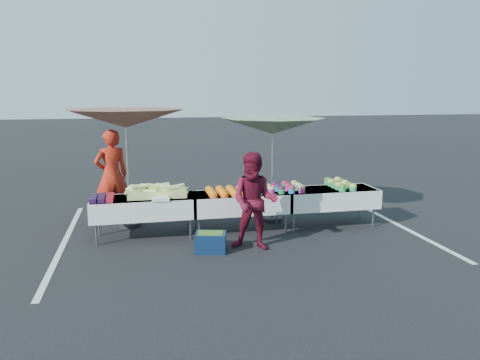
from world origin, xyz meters
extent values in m
plane|color=black|center=(0.00, 0.00, 0.00)|extent=(80.00, 80.00, 0.00)
cube|color=silver|center=(-3.20, 0.00, 0.00)|extent=(0.10, 5.00, 0.00)
cube|color=silver|center=(3.20, 0.00, 0.00)|extent=(0.10, 5.00, 0.00)
cube|color=white|center=(-1.80, 0.00, 0.73)|extent=(1.80, 0.75, 0.04)
cube|color=white|center=(-1.80, 0.00, 0.57)|extent=(1.86, 0.81, 0.36)
cylinder|color=slate|center=(-2.62, -0.29, 0.20)|extent=(0.04, 0.04, 0.39)
cylinder|color=slate|center=(-2.62, 0.29, 0.20)|extent=(0.04, 0.04, 0.39)
cylinder|color=slate|center=(-0.98, -0.29, 0.20)|extent=(0.04, 0.04, 0.39)
cylinder|color=slate|center=(-0.98, 0.29, 0.20)|extent=(0.04, 0.04, 0.39)
cube|color=white|center=(0.00, 0.00, 0.73)|extent=(1.80, 0.75, 0.04)
cube|color=white|center=(0.00, 0.00, 0.57)|extent=(1.86, 0.81, 0.36)
cylinder|color=slate|center=(-0.82, -0.29, 0.20)|extent=(0.04, 0.04, 0.39)
cylinder|color=slate|center=(-0.82, 0.29, 0.20)|extent=(0.04, 0.04, 0.39)
cylinder|color=slate|center=(0.82, -0.29, 0.20)|extent=(0.04, 0.04, 0.39)
cylinder|color=slate|center=(0.82, 0.29, 0.20)|extent=(0.04, 0.04, 0.39)
cube|color=white|center=(1.80, 0.00, 0.73)|extent=(1.80, 0.75, 0.04)
cube|color=white|center=(1.80, 0.00, 0.57)|extent=(1.86, 0.81, 0.36)
cylinder|color=slate|center=(0.98, -0.29, 0.20)|extent=(0.04, 0.04, 0.39)
cylinder|color=slate|center=(0.98, 0.29, 0.20)|extent=(0.04, 0.04, 0.39)
cylinder|color=slate|center=(2.62, -0.29, 0.20)|extent=(0.04, 0.04, 0.39)
cylinder|color=slate|center=(2.62, 0.29, 0.20)|extent=(0.04, 0.04, 0.39)
cube|color=black|center=(-2.65, -0.27, 0.79)|extent=(0.12, 0.12, 0.08)
cube|color=black|center=(-2.65, -0.13, 0.79)|extent=(0.12, 0.12, 0.08)
cube|color=black|center=(-2.65, 0.01, 0.79)|extent=(0.12, 0.12, 0.08)
cube|color=black|center=(-2.65, 0.15, 0.79)|extent=(0.12, 0.12, 0.08)
cube|color=black|center=(-2.51, -0.27, 0.79)|extent=(0.12, 0.12, 0.08)
cube|color=black|center=(-2.51, -0.13, 0.79)|extent=(0.12, 0.12, 0.08)
cube|color=black|center=(-2.51, 0.01, 0.79)|extent=(0.12, 0.12, 0.08)
cube|color=black|center=(-2.51, 0.15, 0.79)|extent=(0.12, 0.12, 0.08)
cube|color=maroon|center=(-2.37, -0.27, 0.79)|extent=(0.12, 0.12, 0.08)
cube|color=maroon|center=(-2.37, -0.13, 0.79)|extent=(0.12, 0.12, 0.08)
cube|color=maroon|center=(-2.37, 0.01, 0.79)|extent=(0.12, 0.12, 0.08)
cube|color=maroon|center=(-2.37, 0.15, 0.79)|extent=(0.12, 0.12, 0.08)
cube|color=#B6C364|center=(-1.55, 0.05, 0.82)|extent=(1.05, 0.55, 0.14)
cylinder|color=#B6C364|center=(-1.25, 0.20, 0.85)|extent=(0.27, 0.09, 0.10)
cylinder|color=#B6C364|center=(-1.93, 0.10, 0.92)|extent=(0.27, 0.14, 0.07)
cylinder|color=#B6C364|center=(-1.44, -0.06, 0.97)|extent=(0.27, 0.14, 0.09)
cylinder|color=#B6C364|center=(-1.97, 0.08, 0.87)|extent=(0.27, 0.15, 0.10)
cylinder|color=#B6C364|center=(-1.73, -0.01, 0.91)|extent=(0.27, 0.15, 0.08)
cylinder|color=#B6C364|center=(-1.59, 0.09, 0.94)|extent=(0.27, 0.10, 0.10)
cylinder|color=#B6C364|center=(-1.59, -0.03, 0.94)|extent=(0.27, 0.07, 0.08)
cylinder|color=#B6C364|center=(-1.68, -0.13, 0.90)|extent=(0.27, 0.14, 0.09)
cylinder|color=#B6C364|center=(-1.71, 0.25, 0.92)|extent=(0.27, 0.12, 0.08)
cylinder|color=#B6C364|center=(-1.09, 0.14, 0.87)|extent=(0.27, 0.16, 0.08)
cylinder|color=#B6C364|center=(-1.86, 0.01, 0.92)|extent=(0.27, 0.11, 0.07)
cylinder|color=#B6C364|center=(-1.64, -0.18, 0.85)|extent=(0.27, 0.10, 0.07)
cylinder|color=#B6C364|center=(-1.44, 0.19, 0.93)|extent=(0.27, 0.12, 0.08)
cylinder|color=#B6C364|center=(-1.98, -0.17, 0.90)|extent=(0.27, 0.15, 0.08)
cylinder|color=#B6C364|center=(-1.89, 0.09, 0.94)|extent=(0.27, 0.10, 0.08)
cylinder|color=#B6C364|center=(-1.34, 0.00, 0.90)|extent=(0.27, 0.16, 0.10)
cylinder|color=#B6C364|center=(-1.83, -0.02, 0.97)|extent=(0.27, 0.12, 0.09)
cylinder|color=#B6C364|center=(-1.28, -0.18, 0.95)|extent=(0.27, 0.09, 0.07)
cylinder|color=#B6C364|center=(-1.22, -0.15, 0.88)|extent=(0.27, 0.10, 0.09)
cylinder|color=#B6C364|center=(-1.30, -0.09, 0.87)|extent=(0.27, 0.12, 0.09)
cylinder|color=#B6C364|center=(-1.45, 0.28, 0.86)|extent=(0.27, 0.10, 0.08)
cylinder|color=#B6C364|center=(-1.17, 0.03, 0.93)|extent=(0.27, 0.14, 0.10)
cylinder|color=#B6C364|center=(-1.24, 0.25, 0.86)|extent=(0.27, 0.12, 0.07)
cylinder|color=#B6C364|center=(-1.30, 0.23, 0.86)|extent=(0.27, 0.07, 0.10)
cylinder|color=#B6C364|center=(-1.13, -0.19, 0.86)|extent=(0.27, 0.09, 0.10)
cylinder|color=#B6C364|center=(-1.87, -0.12, 0.96)|extent=(0.27, 0.17, 0.08)
cube|color=white|center=(-1.50, -0.30, 0.78)|extent=(0.30, 0.25, 0.05)
cylinder|color=#F75A1B|center=(-0.55, -0.28, 0.78)|extent=(0.15, 0.15, 0.05)
ellipsoid|color=#D7500C|center=(-0.55, -0.28, 0.81)|extent=(0.15, 0.15, 0.08)
cylinder|color=#F75A1B|center=(-0.55, -0.10, 0.78)|extent=(0.15, 0.15, 0.05)
ellipsoid|color=#D7500C|center=(-0.55, -0.10, 0.81)|extent=(0.15, 0.15, 0.08)
cylinder|color=#F75A1B|center=(-0.55, 0.08, 0.78)|extent=(0.15, 0.15, 0.05)
ellipsoid|color=#D7500C|center=(-0.55, 0.08, 0.81)|extent=(0.15, 0.15, 0.08)
cylinder|color=#F75A1B|center=(-0.55, 0.26, 0.78)|extent=(0.15, 0.15, 0.05)
ellipsoid|color=#D7500C|center=(-0.55, 0.26, 0.81)|extent=(0.15, 0.15, 0.08)
cylinder|color=#F75A1B|center=(-0.35, -0.28, 0.78)|extent=(0.15, 0.15, 0.05)
ellipsoid|color=#D7500C|center=(-0.35, -0.28, 0.81)|extent=(0.15, 0.15, 0.08)
cylinder|color=#F75A1B|center=(-0.35, -0.10, 0.78)|extent=(0.15, 0.15, 0.05)
ellipsoid|color=#D7500C|center=(-0.35, -0.10, 0.81)|extent=(0.15, 0.15, 0.08)
cylinder|color=#F75A1B|center=(-0.35, 0.08, 0.78)|extent=(0.15, 0.15, 0.05)
ellipsoid|color=#D7500C|center=(-0.35, 0.08, 0.81)|extent=(0.15, 0.15, 0.08)
cylinder|color=#F75A1B|center=(-0.35, 0.26, 0.78)|extent=(0.15, 0.15, 0.05)
ellipsoid|color=#D7500C|center=(-0.35, 0.26, 0.81)|extent=(0.15, 0.15, 0.08)
cylinder|color=#F75A1B|center=(-0.15, -0.28, 0.78)|extent=(0.15, 0.15, 0.05)
ellipsoid|color=#D7500C|center=(-0.15, -0.28, 0.81)|extent=(0.15, 0.15, 0.08)
cylinder|color=#F75A1B|center=(-0.15, -0.10, 0.78)|extent=(0.15, 0.15, 0.05)
ellipsoid|color=#D7500C|center=(-0.15, -0.10, 0.81)|extent=(0.15, 0.15, 0.08)
cylinder|color=#F75A1B|center=(-0.15, 0.08, 0.78)|extent=(0.15, 0.15, 0.05)
ellipsoid|color=#D7500C|center=(-0.15, 0.08, 0.81)|extent=(0.15, 0.15, 0.08)
cylinder|color=#F75A1B|center=(-0.15, 0.26, 0.78)|extent=(0.15, 0.15, 0.05)
ellipsoid|color=#D7500C|center=(-0.15, 0.26, 0.81)|extent=(0.15, 0.15, 0.08)
cylinder|color=#F75A1B|center=(0.05, -0.28, 0.78)|extent=(0.15, 0.15, 0.05)
ellipsoid|color=#D7500C|center=(0.05, -0.28, 0.81)|extent=(0.15, 0.15, 0.08)
cylinder|color=#F75A1B|center=(0.05, -0.10, 0.78)|extent=(0.15, 0.15, 0.05)
ellipsoid|color=#D7500C|center=(0.05, -0.10, 0.81)|extent=(0.15, 0.15, 0.08)
cylinder|color=#F75A1B|center=(0.05, 0.08, 0.78)|extent=(0.15, 0.15, 0.05)
ellipsoid|color=#D7500C|center=(0.05, 0.08, 0.81)|extent=(0.15, 0.15, 0.08)
cylinder|color=#F75A1B|center=(0.05, 0.26, 0.78)|extent=(0.15, 0.15, 0.05)
ellipsoid|color=#D7500C|center=(0.05, 0.26, 0.81)|extent=(0.15, 0.15, 0.08)
cylinder|color=#246EAC|center=(0.35, -0.22, 0.80)|extent=(0.13, 0.13, 0.10)
ellipsoid|color=maroon|center=(0.35, -0.22, 0.86)|extent=(0.14, 0.14, 0.10)
cylinder|color=#BE2876|center=(0.35, 0.00, 0.80)|extent=(0.13, 0.13, 0.10)
ellipsoid|color=maroon|center=(0.35, 0.00, 0.86)|extent=(0.14, 0.14, 0.10)
cylinder|color=#24914D|center=(0.35, 0.22, 0.80)|extent=(0.13, 0.13, 0.10)
ellipsoid|color=maroon|center=(0.35, 0.22, 0.86)|extent=(0.14, 0.14, 0.10)
cylinder|color=#BE2876|center=(0.55, -0.22, 0.80)|extent=(0.13, 0.13, 0.10)
ellipsoid|color=tan|center=(0.55, -0.22, 0.86)|extent=(0.14, 0.14, 0.10)
cylinder|color=#24914D|center=(0.55, 0.00, 0.80)|extent=(0.13, 0.13, 0.10)
ellipsoid|color=tan|center=(0.55, 0.00, 0.86)|extent=(0.14, 0.14, 0.10)
cylinder|color=#246EAC|center=(0.55, 0.22, 0.80)|extent=(0.13, 0.13, 0.10)
ellipsoid|color=tan|center=(0.55, 0.22, 0.86)|extent=(0.14, 0.14, 0.10)
cylinder|color=#24914D|center=(0.75, -0.22, 0.80)|extent=(0.13, 0.13, 0.10)
ellipsoid|color=#211331|center=(0.75, -0.22, 0.86)|extent=(0.14, 0.14, 0.10)
cylinder|color=#246EAC|center=(0.75, 0.00, 0.80)|extent=(0.13, 0.13, 0.10)
ellipsoid|color=#211331|center=(0.75, 0.00, 0.86)|extent=(0.14, 0.14, 0.10)
cylinder|color=#BE2876|center=(0.75, 0.22, 0.80)|extent=(0.13, 0.13, 0.10)
ellipsoid|color=#211331|center=(0.75, 0.22, 0.86)|extent=(0.14, 0.14, 0.10)
cylinder|color=#246EAC|center=(0.95, -0.22, 0.80)|extent=(0.13, 0.13, 0.10)
ellipsoid|color=maroon|center=(0.95, -0.22, 0.86)|extent=(0.14, 0.14, 0.10)
cylinder|color=#BE2876|center=(0.95, 0.00, 0.80)|extent=(0.13, 0.13, 0.10)
ellipsoid|color=maroon|center=(0.95, 0.00, 0.86)|extent=(0.14, 0.14, 0.10)
cylinder|color=#24914D|center=(0.95, 0.22, 0.80)|extent=(0.13, 0.13, 0.10)
ellipsoid|color=maroon|center=(0.95, 0.22, 0.86)|extent=(0.14, 0.14, 0.10)
cylinder|color=#BE2876|center=(1.15, -0.22, 0.80)|extent=(0.13, 0.13, 0.10)
ellipsoid|color=tan|center=(1.15, -0.22, 0.86)|extent=(0.14, 0.14, 0.10)
cylinder|color=#24914D|center=(1.15, 0.00, 0.80)|extent=(0.13, 0.13, 0.10)
ellipsoid|color=tan|center=(1.15, 0.00, 0.86)|extent=(0.14, 0.14, 0.10)
cylinder|color=#246EAC|center=(1.15, 0.22, 0.80)|extent=(0.13, 0.13, 0.10)
ellipsoid|color=tan|center=(1.15, 0.22, 0.86)|extent=(0.14, 0.14, 0.10)
cylinder|color=#24914D|center=(1.95, -0.28, 0.79)|extent=(0.14, 0.14, 0.08)
ellipsoid|color=#3A6C1C|center=(1.95, -0.28, 0.84)|extent=(0.14, 0.14, 0.11)
cylinder|color=#24914D|center=(1.95, -0.10, 0.79)|extent=(0.14, 0.14, 0.08)
ellipsoid|color=#ADAF4E|center=(1.95, -0.10, 0.84)|extent=(0.14, 0.14, 0.11)
cylinder|color=#24914D|center=(1.95, 0.08, 0.79)|extent=(0.14, 0.14, 0.08)
ellipsoid|color=#3A6C1C|center=(1.95, 0.08, 0.84)|extent=(0.14, 0.14, 0.11)
cylinder|color=#24914D|center=(1.95, 0.26, 0.79)|extent=(0.14, 0.14, 0.08)
ellipsoid|color=#ADAF4E|center=(1.95, 0.26, 0.84)|extent=(0.14, 0.14, 0.11)
cylinder|color=#24914D|center=(1.95, 0.44, 0.79)|extent=(0.14, 0.14, 0.08)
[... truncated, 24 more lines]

